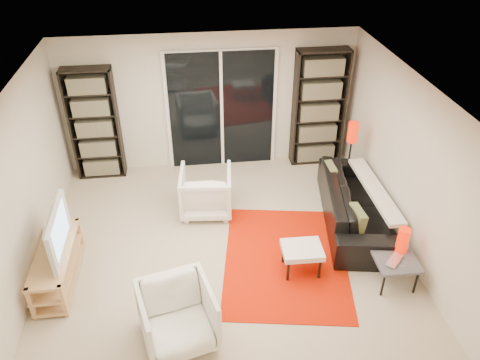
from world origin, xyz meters
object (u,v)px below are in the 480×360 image
(bookshelf_left, at_px, (95,125))
(armchair_front, at_px, (178,316))
(tv_stand, at_px, (58,265))
(side_table, at_px, (396,261))
(bookshelf_right, at_px, (319,108))
(sofa, at_px, (355,204))
(armchair_back, at_px, (206,191))
(ottoman, at_px, (302,251))
(floor_lamp, at_px, (352,140))

(bookshelf_left, distance_m, armchair_front, 4.00)
(tv_stand, height_order, side_table, tv_stand)
(bookshelf_right, height_order, side_table, bookshelf_right)
(armchair_front, bearing_deg, sofa, 20.86)
(sofa, bearing_deg, bookshelf_left, 74.23)
(bookshelf_right, bearing_deg, armchair_back, -147.80)
(armchair_front, xyz_separation_m, side_table, (2.77, 0.55, -0.01))
(sofa, relative_size, side_table, 4.11)
(armchair_back, bearing_deg, ottoman, 133.18)
(bookshelf_right, distance_m, side_table, 3.26)
(armchair_front, bearing_deg, floor_lamp, 30.12)
(sofa, relative_size, ottoman, 4.22)
(floor_lamp, bearing_deg, sofa, -100.21)
(armchair_front, bearing_deg, armchair_back, 65.11)
(tv_stand, xyz_separation_m, armchair_back, (2.00, 1.29, 0.10))
(armchair_front, bearing_deg, bookshelf_right, 41.71)
(ottoman, bearing_deg, side_table, -17.51)
(bookshelf_left, bearing_deg, floor_lamp, -13.47)
(tv_stand, height_order, ottoman, tv_stand)
(bookshelf_right, distance_m, floor_lamp, 1.04)
(armchair_back, xyz_separation_m, side_table, (2.29, -1.87, -0.00))
(armchair_back, relative_size, floor_lamp, 0.65)
(tv_stand, relative_size, floor_lamp, 1.08)
(sofa, relative_size, floor_lamp, 1.82)
(tv_stand, distance_m, side_table, 4.34)
(armchair_front, distance_m, ottoman, 1.87)
(ottoman, relative_size, floor_lamp, 0.43)
(sofa, distance_m, ottoman, 1.42)
(bookshelf_right, bearing_deg, bookshelf_left, 180.00)
(bookshelf_right, relative_size, ottoman, 3.93)
(tv_stand, height_order, sofa, sofa)
(bookshelf_left, relative_size, ottoman, 3.65)
(sofa, bearing_deg, armchair_front, 134.15)
(bookshelf_left, xyz_separation_m, armchair_front, (1.28, -3.74, -0.61))
(tv_stand, distance_m, sofa, 4.28)
(bookshelf_left, bearing_deg, bookshelf_right, -0.00)
(armchair_front, relative_size, ottoman, 1.52)
(bookshelf_left, height_order, armchair_front, bookshelf_left)
(sofa, xyz_separation_m, armchair_back, (-2.22, 0.56, 0.04))
(sofa, bearing_deg, bookshelf_right, 13.30)
(tv_stand, relative_size, side_table, 2.44)
(bookshelf_right, xyz_separation_m, ottoman, (-0.93, -2.83, -0.71))
(sofa, height_order, armchair_front, armchair_front)
(sofa, height_order, floor_lamp, floor_lamp)
(bookshelf_left, relative_size, floor_lamp, 1.57)
(bookshelf_left, relative_size, bookshelf_right, 0.93)
(bookshelf_left, height_order, ottoman, bookshelf_left)
(tv_stand, distance_m, armchair_back, 2.38)
(floor_lamp, bearing_deg, tv_stand, -159.76)
(bookshelf_right, height_order, floor_lamp, bookshelf_right)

